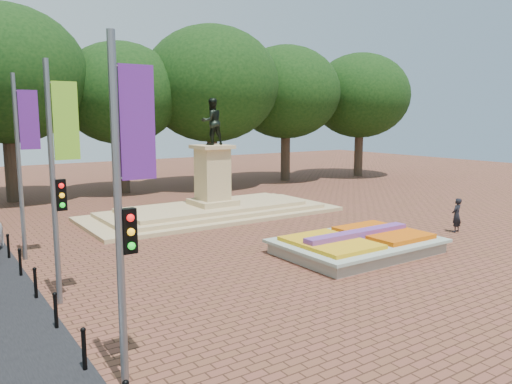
{
  "coord_description": "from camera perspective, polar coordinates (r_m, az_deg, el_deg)",
  "views": [
    {
      "loc": [
        -13.31,
        -15.79,
        5.41
      ],
      "look_at": [
        -1.34,
        1.8,
        2.2
      ],
      "focal_mm": 35.0,
      "sensor_mm": 36.0,
      "label": 1
    }
  ],
  "objects": [
    {
      "name": "tree_row_back",
      "position": [
        37.26,
        -9.57,
        10.41
      ],
      "size": [
        44.8,
        8.8,
        10.43
      ],
      "color": "#33281C",
      "rests_on": "ground"
    },
    {
      "name": "monument",
      "position": [
        27.64,
        -4.96,
        -0.88
      ],
      "size": [
        14.0,
        6.0,
        6.4
      ],
      "color": "tan",
      "rests_on": "ground"
    },
    {
      "name": "banner_poles",
      "position": [
        14.92,
        -21.55,
        2.07
      ],
      "size": [
        0.88,
        11.17,
        7.0
      ],
      "color": "slate",
      "rests_on": "ground"
    },
    {
      "name": "pedestrian",
      "position": [
        25.38,
        21.94,
        -2.48
      ],
      "size": [
        0.65,
        0.49,
        1.63
      ],
      "primitive_type": "imported",
      "rotation": [
        0.0,
        0.0,
        3.32
      ],
      "color": "black",
      "rests_on": "ground"
    },
    {
      "name": "flower_bed",
      "position": [
        20.52,
        11.56,
        -5.79
      ],
      "size": [
        6.3,
        4.3,
        0.91
      ],
      "color": "gray",
      "rests_on": "ground"
    },
    {
      "name": "bollard_row",
      "position": [
        15.33,
        -23.0,
        -10.71
      ],
      "size": [
        0.12,
        13.12,
        0.98
      ],
      "color": "black",
      "rests_on": "ground"
    },
    {
      "name": "ground",
      "position": [
        21.35,
        5.72,
        -6.14
      ],
      "size": [
        90.0,
        90.0,
        0.0
      ],
      "primitive_type": "plane",
      "color": "brown",
      "rests_on": "ground"
    }
  ]
}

